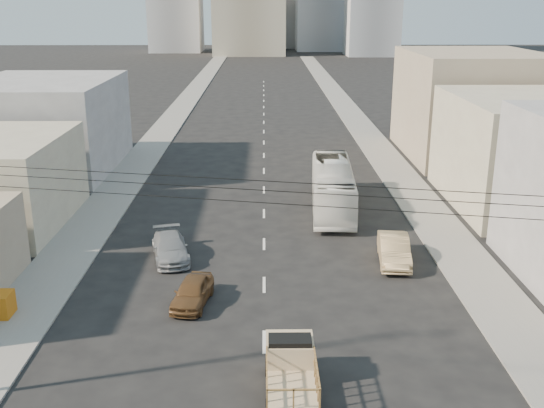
{
  "coord_description": "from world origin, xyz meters",
  "views": [
    {
      "loc": [
        0.03,
        -17.19,
        14.54
      ],
      "look_at": [
        0.47,
        17.31,
        3.5
      ],
      "focal_mm": 42.0,
      "sensor_mm": 36.0,
      "label": 1
    }
  ],
  "objects_px": {
    "flatbed_pickup": "(291,368)",
    "sedan_brown": "(192,292)",
    "city_bus": "(332,187)",
    "sedan_grey": "(170,248)",
    "sedan_tan": "(394,250)"
  },
  "relations": [
    {
      "from": "sedan_brown",
      "to": "flatbed_pickup",
      "type": "bearing_deg",
      "value": -50.17
    },
    {
      "from": "sedan_brown",
      "to": "sedan_tan",
      "type": "height_order",
      "value": "sedan_tan"
    },
    {
      "from": "city_bus",
      "to": "sedan_tan",
      "type": "bearing_deg",
      "value": -72.07
    },
    {
      "from": "city_bus",
      "to": "sedan_tan",
      "type": "relative_size",
      "value": 2.5
    },
    {
      "from": "sedan_tan",
      "to": "sedan_brown",
      "type": "bearing_deg",
      "value": -148.86
    },
    {
      "from": "flatbed_pickup",
      "to": "sedan_tan",
      "type": "bearing_deg",
      "value": 63.08
    },
    {
      "from": "flatbed_pickup",
      "to": "city_bus",
      "type": "distance_m",
      "value": 23.29
    },
    {
      "from": "flatbed_pickup",
      "to": "sedan_brown",
      "type": "relative_size",
      "value": 1.13
    },
    {
      "from": "sedan_grey",
      "to": "flatbed_pickup",
      "type": "bearing_deg",
      "value": -77.77
    },
    {
      "from": "city_bus",
      "to": "sedan_grey",
      "type": "relative_size",
      "value": 2.5
    },
    {
      "from": "city_bus",
      "to": "sedan_tan",
      "type": "height_order",
      "value": "city_bus"
    },
    {
      "from": "flatbed_pickup",
      "to": "sedan_grey",
      "type": "bearing_deg",
      "value": 115.69
    },
    {
      "from": "city_bus",
      "to": "sedan_brown",
      "type": "distance_m",
      "value": 17.56
    },
    {
      "from": "sedan_brown",
      "to": "sedan_tan",
      "type": "bearing_deg",
      "value": 33.82
    },
    {
      "from": "sedan_tan",
      "to": "flatbed_pickup",
      "type": "bearing_deg",
      "value": -110.79
    }
  ]
}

